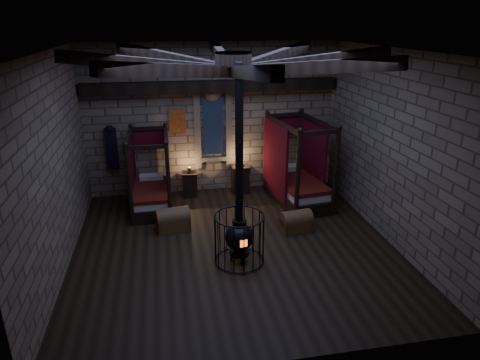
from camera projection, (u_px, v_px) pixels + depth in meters
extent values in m
cube|color=black|center=(234.00, 246.00, 9.55)|extent=(7.00, 7.00, 0.01)
cube|color=#847054|center=(213.00, 119.00, 12.02)|extent=(7.00, 0.02, 4.20)
cube|color=#847054|center=(279.00, 237.00, 5.58)|extent=(7.00, 0.02, 4.20)
cube|color=#847054|center=(54.00, 167.00, 8.20)|extent=(0.02, 7.00, 4.20)
cube|color=#847054|center=(390.00, 148.00, 9.40)|extent=(0.02, 7.00, 4.20)
cube|color=black|center=(233.00, 51.00, 8.05)|extent=(7.00, 7.00, 0.01)
cube|color=black|center=(213.00, 86.00, 11.51)|extent=(6.86, 0.35, 0.30)
cylinder|color=black|center=(233.00, 59.00, 8.11)|extent=(0.70, 0.70, 0.25)
cube|color=black|center=(213.00, 127.00, 12.04)|extent=(0.55, 0.04, 1.60)
cube|color=maroon|center=(177.00, 121.00, 11.81)|extent=(0.45, 0.03, 0.65)
cube|color=black|center=(112.00, 148.00, 11.62)|extent=(0.30, 0.10, 1.15)
cube|color=black|center=(308.00, 139.00, 12.58)|extent=(0.30, 0.10, 1.15)
cube|color=black|center=(152.00, 203.00, 11.38)|extent=(1.01, 1.92, 0.33)
cube|color=beige|center=(152.00, 194.00, 11.28)|extent=(0.90, 1.77, 0.20)
cube|color=maroon|center=(151.00, 189.00, 11.24)|extent=(0.95, 1.81, 0.09)
cube|color=beige|center=(152.00, 177.00, 11.85)|extent=(0.65, 0.33, 0.13)
cube|color=#5F0813|center=(149.00, 138.00, 11.70)|extent=(1.01, 0.05, 0.51)
cylinder|color=black|center=(130.00, 187.00, 10.16)|extent=(0.10, 0.10, 2.02)
cylinder|color=black|center=(134.00, 163.00, 11.85)|extent=(0.10, 0.10, 2.02)
cylinder|color=black|center=(169.00, 185.00, 10.30)|extent=(0.10, 0.10, 2.02)
cylinder|color=black|center=(167.00, 161.00, 12.00)|extent=(0.10, 0.10, 2.02)
cube|color=#5F0813|center=(131.00, 169.00, 11.23)|extent=(0.07, 1.38, 1.79)
cube|color=#5F0813|center=(169.00, 167.00, 11.39)|extent=(0.07, 1.38, 1.79)
cube|color=black|center=(297.00, 196.00, 11.77)|extent=(1.39, 2.29, 0.37)
cube|color=beige|center=(297.00, 186.00, 11.67)|extent=(1.25, 2.10, 0.23)
cube|color=maroon|center=(298.00, 181.00, 11.61)|extent=(1.32, 2.15, 0.10)
cube|color=beige|center=(286.00, 168.00, 12.28)|extent=(0.77, 0.46, 0.15)
cube|color=#5F0813|center=(284.00, 126.00, 12.10)|extent=(1.14, 0.20, 0.57)
cylinder|color=black|center=(298.00, 178.00, 10.36)|extent=(0.11, 0.11, 2.28)
cylinder|color=black|center=(266.00, 154.00, 12.20)|extent=(0.11, 0.11, 2.28)
cylinder|color=black|center=(335.00, 174.00, 10.66)|extent=(0.11, 0.11, 2.28)
cylinder|color=black|center=(299.00, 151.00, 12.50)|extent=(0.11, 0.11, 2.28)
cube|color=#5F0813|center=(275.00, 160.00, 11.53)|extent=(0.27, 1.55, 2.02)
cube|color=#5F0813|center=(312.00, 156.00, 11.85)|extent=(0.27, 1.55, 2.02)
cube|color=brown|center=(173.00, 223.00, 10.25)|extent=(0.84, 0.58, 0.32)
cylinder|color=brown|center=(173.00, 217.00, 10.19)|extent=(0.84, 0.58, 0.48)
cube|color=#9F6E30|center=(158.00, 226.00, 10.14)|extent=(0.12, 0.50, 0.34)
cube|color=#9F6E30|center=(188.00, 221.00, 10.36)|extent=(0.12, 0.50, 0.34)
cube|color=brown|center=(296.00, 225.00, 10.20)|extent=(0.78, 0.54, 0.30)
cylinder|color=brown|center=(296.00, 219.00, 10.15)|extent=(0.78, 0.54, 0.44)
cube|color=#9F6E30|center=(283.00, 227.00, 10.10)|extent=(0.11, 0.46, 0.32)
cube|color=#9F6E30|center=(308.00, 223.00, 10.30)|extent=(0.11, 0.46, 0.32)
cube|color=black|center=(190.00, 185.00, 12.15)|extent=(0.42, 0.40, 0.67)
cube|color=black|center=(189.00, 173.00, 12.03)|extent=(0.45, 0.44, 0.04)
cylinder|color=#9F6E30|center=(189.00, 170.00, 11.99)|extent=(0.10, 0.10, 0.15)
cube|color=black|center=(240.00, 180.00, 12.40)|extent=(0.46, 0.44, 0.76)
cube|color=black|center=(240.00, 166.00, 12.25)|extent=(0.51, 0.48, 0.04)
cube|color=brown|center=(240.00, 164.00, 12.23)|extent=(0.20, 0.14, 0.05)
cylinder|color=black|center=(239.00, 252.00, 8.87)|extent=(0.42, 0.42, 0.10)
sphere|color=black|center=(239.00, 237.00, 8.75)|extent=(0.59, 0.59, 0.59)
cylinder|color=black|center=(239.00, 223.00, 8.64)|extent=(0.29, 0.29, 0.15)
cube|color=#FF5914|center=(244.00, 244.00, 8.50)|extent=(0.15, 0.04, 0.15)
cylinder|color=black|center=(239.00, 147.00, 8.07)|extent=(0.16, 0.16, 3.11)
torus|color=black|center=(239.00, 260.00, 8.94)|extent=(1.04, 1.04, 0.03)
torus|color=black|center=(239.00, 216.00, 8.58)|extent=(1.04, 1.04, 0.03)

